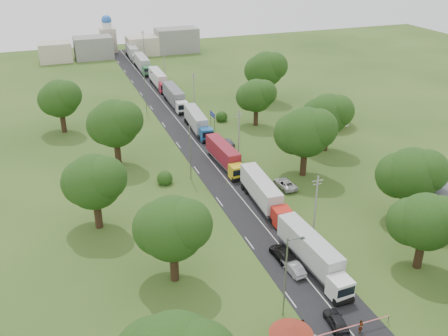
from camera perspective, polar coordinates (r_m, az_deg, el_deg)
name	(u,v)px	position (r m, az deg, el deg)	size (l,w,h in m)	color
ground	(256,217)	(73.67, 3.71, -5.56)	(260.00, 260.00, 0.00)	#2B4617
road	(212,163)	(90.14, -1.35, 0.61)	(8.00, 200.00, 0.04)	black
boom_barrier	(341,330)	(55.16, 13.26, -17.59)	(9.22, 0.35, 1.18)	slate
guard_booth	(291,335)	(51.91, 7.67, -18.40)	(4.40, 4.40, 3.45)	beige
info_sign	(212,117)	(103.70, -1.32, 5.82)	(0.12, 3.10, 4.10)	slate
pole_1	(316,205)	(68.22, 10.43, -4.15)	(1.60, 0.24, 9.00)	gray
pole_2	(239,133)	(90.91, 1.71, 4.04)	(1.60, 0.24, 9.00)	gray
pole_3	(194,91)	(115.95, -3.46, 8.81)	(1.60, 0.24, 9.00)	gray
pole_4	(164,63)	(142.09, -6.82, 11.82)	(1.60, 0.24, 9.00)	gray
pole_5	(144,44)	(168.83, -9.18, 13.86)	(1.60, 0.24, 9.00)	gray
lamp_0	(287,273)	(53.73, 7.20, -11.84)	(2.03, 0.22, 10.00)	slate
lamp_1	(191,149)	(82.07, -3.79, 2.20)	(2.03, 0.22, 10.00)	slate
lamp_2	(146,91)	(114.16, -8.89, 8.73)	(2.03, 0.22, 10.00)	slate
tree_2	(425,221)	(64.50, 21.97, -5.65)	(8.00, 8.00, 10.10)	#382616
tree_3	(411,174)	(74.38, 20.64, -0.65)	(8.80, 8.80, 11.07)	#382616
tree_4	(305,132)	(83.73, 9.27, 4.10)	(9.60, 9.60, 12.05)	#382616
tree_5	(327,114)	(94.75, 11.74, 6.05)	(8.80, 8.80, 11.07)	#382616
tree_6	(256,95)	(106.07, 3.69, 8.28)	(8.00, 8.00, 10.10)	#382616
tree_7	(266,69)	(122.48, 4.80, 11.22)	(9.60, 9.60, 12.05)	#382616
tree_10	(172,228)	(57.78, -5.97, -6.79)	(8.80, 8.80, 11.07)	#382616
tree_11	(94,181)	(69.90, -14.67, -1.47)	(8.80, 8.80, 11.07)	#382616
tree_12	(115,123)	(88.55, -12.40, 5.03)	(9.60, 9.60, 12.05)	#382616
tree_13	(60,98)	(107.17, -18.27, 7.57)	(8.80, 8.80, 11.07)	#382616
house_cream	(330,108)	(109.44, 12.01, 6.69)	(10.08, 10.08, 5.80)	beige
distant_town	(126,45)	(173.07, -11.10, 13.59)	(52.00, 8.00, 8.00)	gray
church	(108,36)	(179.84, -13.12, 14.47)	(5.00, 5.00, 12.30)	beige
truck_0	(313,253)	(63.06, 10.14, -9.56)	(3.13, 14.64, 4.04)	white
truck_1	(263,193)	(75.58, 4.53, -2.85)	(3.13, 14.71, 4.07)	red
truck_2	(225,155)	(88.21, 0.07, 1.47)	(2.79, 13.69, 3.78)	gold
truck_3	(197,121)	(104.06, -3.09, 5.33)	(3.15, 14.32, 3.95)	#185194
truck_4	(175,97)	(120.40, -5.67, 8.13)	(2.75, 14.97, 4.15)	white
truck_5	(159,79)	(135.87, -7.48, 10.03)	(2.63, 14.50, 4.02)	maroon
truck_6	(143,64)	(152.84, -9.28, 11.70)	(2.82, 15.25, 4.23)	#2A723F
truck_7	(133,52)	(168.24, -10.40, 12.88)	(3.31, 15.42, 4.26)	silver
car_lane_front	(336,321)	(56.34, 12.72, -16.69)	(1.65, 4.11, 1.40)	black
car_lane_mid	(293,267)	(62.82, 7.91, -11.18)	(1.44, 4.14, 1.36)	#999DA1
car_lane_rear	(282,254)	(64.91, 6.70, -9.73)	(1.95, 4.80, 1.39)	black
car_verge_near	(285,184)	(81.71, 6.99, -1.81)	(2.33, 5.05, 1.40)	#BBBBBB
car_verge_far	(228,142)	(97.26, 0.46, 2.99)	(1.63, 4.06, 1.38)	slate
pedestrian_near	(361,327)	(56.12, 15.38, -17.11)	(0.58, 0.38, 1.60)	gray
pedestrian_booth	(302,326)	(54.98, 8.95, -17.45)	(0.76, 0.60, 1.57)	gray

